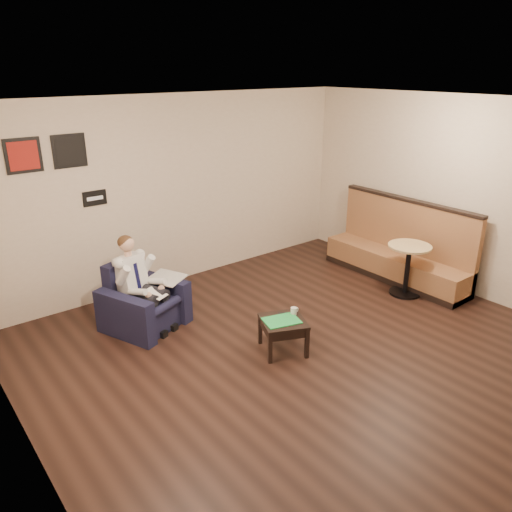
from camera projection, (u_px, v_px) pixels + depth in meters
ground at (318, 358)px, 5.75m from camera, size 6.00×6.00×0.00m
wall_back at (180, 191)px, 7.44m from camera, size 6.00×0.02×2.80m
wall_left at (24, 333)px, 3.51m from camera, size 0.02×6.00×2.80m
wall_right at (475, 199)px, 6.98m from camera, size 0.02×6.00×2.80m
ceiling at (331, 106)px, 4.74m from camera, size 6.00×6.00×0.02m
seating_sign at (95, 198)px, 6.64m from camera, size 0.32×0.02×0.20m
art_print_left at (23, 156)px, 5.95m from camera, size 0.42×0.03×0.42m
art_print_right at (69, 151)px, 6.27m from camera, size 0.42×0.03×0.42m
armchair at (144, 297)px, 6.31m from camera, size 1.12×1.12×0.84m
seated_man at (149, 287)px, 6.20m from camera, size 0.80×0.96×1.15m
lap_papers at (155, 293)px, 6.18m from camera, size 0.29×0.33×0.01m
newspaper at (167, 278)px, 6.49m from camera, size 0.52×0.56×0.01m
side_table at (283, 335)px, 5.84m from camera, size 0.65×0.65×0.40m
green_folder at (282, 321)px, 5.74m from camera, size 0.47×0.39×0.01m
coffee_mug at (294, 311)px, 5.89m from camera, size 0.10×0.10×0.09m
smartphone at (283, 314)px, 5.91m from camera, size 0.14×0.12×0.01m
banquette at (397, 241)px, 7.69m from camera, size 0.57×2.40×1.23m
cafe_table at (407, 270)px, 7.23m from camera, size 0.68×0.68×0.76m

